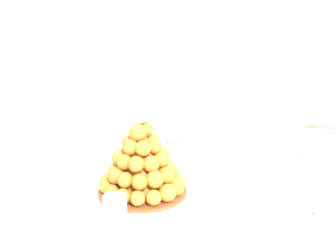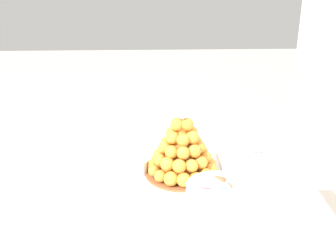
# 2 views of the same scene
# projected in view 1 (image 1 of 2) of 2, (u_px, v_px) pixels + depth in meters

# --- Properties ---
(backdrop_wall) EXTENTS (4.80, 0.10, 2.50)m
(backdrop_wall) POSITION_uv_depth(u_px,v_px,m) (268.00, 28.00, 1.89)
(backdrop_wall) COLOR silver
(backdrop_wall) RESTS_ON ground_plane
(buffet_table) EXTENTS (1.59, 0.91, 0.77)m
(buffet_table) POSITION_uv_depth(u_px,v_px,m) (201.00, 248.00, 0.95)
(buffet_table) COLOR brown
(buffet_table) RESTS_ON ground_plane
(serving_tray) EXTENTS (0.55, 0.38, 0.02)m
(serving_tray) POSITION_uv_depth(u_px,v_px,m) (136.00, 200.00, 0.97)
(serving_tray) COLOR white
(serving_tray) RESTS_ON buffet_table
(croquembouche) EXTENTS (0.25, 0.25, 0.24)m
(croquembouche) POSITION_uv_depth(u_px,v_px,m) (143.00, 163.00, 0.99)
(croquembouche) COLOR brown
(croquembouche) RESTS_ON serving_tray
(dessert_cup_left) EXTENTS (0.05, 0.05, 0.05)m
(dessert_cup_left) POSITION_uv_depth(u_px,v_px,m) (47.00, 196.00, 0.94)
(dessert_cup_left) COLOR silver
(dessert_cup_left) RESTS_ON serving_tray
(dessert_cup_mid_left) EXTENTS (0.06, 0.06, 0.05)m
(dessert_cup_mid_left) POSITION_uv_depth(u_px,v_px,m) (115.00, 207.00, 0.88)
(dessert_cup_mid_left) COLOR silver
(dessert_cup_mid_left) RESTS_ON serving_tray
(dessert_cup_centre) EXTENTS (0.06, 0.06, 0.05)m
(dessert_cup_centre) POSITION_uv_depth(u_px,v_px,m) (198.00, 227.00, 0.79)
(dessert_cup_centre) COLOR silver
(dessert_cup_centre) RESTS_ON serving_tray
(macaron_goblet) EXTENTS (0.14, 0.14, 0.24)m
(macaron_goblet) POSITION_uv_depth(u_px,v_px,m) (322.00, 162.00, 0.86)
(macaron_goblet) COLOR white
(macaron_goblet) RESTS_ON buffet_table
(wine_glass) EXTENTS (0.08, 0.08, 0.16)m
(wine_glass) POSITION_uv_depth(u_px,v_px,m) (171.00, 134.00, 1.22)
(wine_glass) COLOR silver
(wine_glass) RESTS_ON buffet_table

